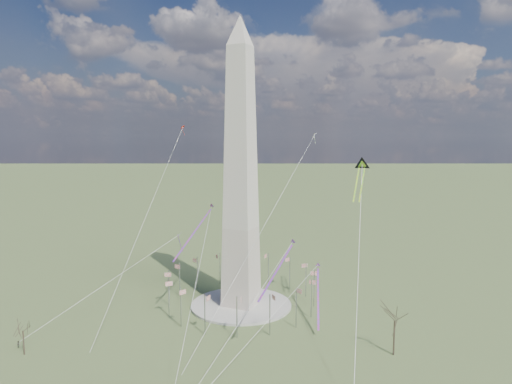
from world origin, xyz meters
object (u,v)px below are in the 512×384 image
at_px(tree_near, 395,318).
at_px(person_west, 19,344).
at_px(kite_delta_black, 362,167).
at_px(washington_monument, 241,173).

xyz_separation_m(tree_near, person_west, (-99.97, -38.65, -9.71)).
xyz_separation_m(tree_near, kite_delta_black, (-15.61, 29.01, 39.59)).
distance_m(washington_monument, tree_near, 68.29).
bearing_deg(kite_delta_black, person_west, 34.15).
distance_m(washington_monument, person_west, 85.28).
bearing_deg(person_west, kite_delta_black, -101.45).
xyz_separation_m(washington_monument, kite_delta_black, (39.21, 12.65, 2.31)).
relative_size(tree_near, person_west, 7.82).
distance_m(washington_monument, kite_delta_black, 41.27).
height_order(tree_near, kite_delta_black, kite_delta_black).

